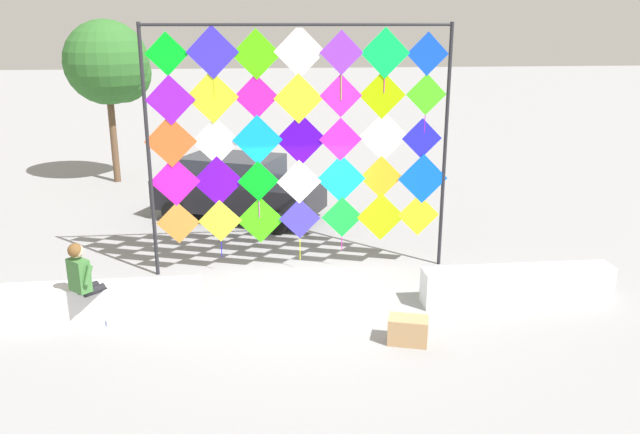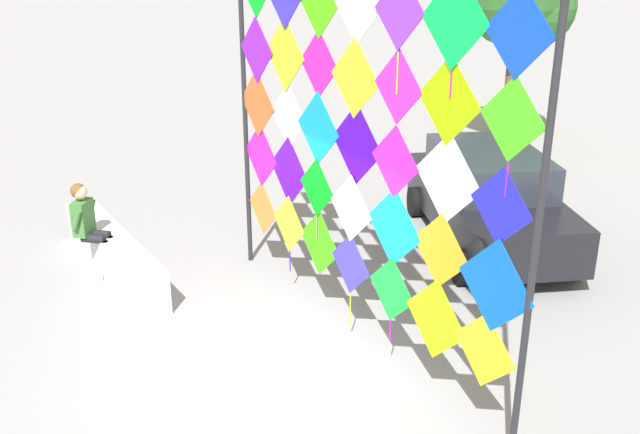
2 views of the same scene
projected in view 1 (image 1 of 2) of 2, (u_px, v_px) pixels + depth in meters
The scene contains 8 objects.
ground at pixel (311, 296), 11.49m from camera, with size 120.00×120.00×0.00m, color gray.
plaza_ledge_left at pixel (97, 303), 10.48m from camera, with size 3.36×0.48×0.63m, color silver.
plaza_ledge_right at pixel (517, 285), 11.20m from camera, with size 3.36×0.48×0.63m, color silver.
kite_display_rack at pixel (298, 134), 11.98m from camera, with size 5.75×0.10×4.72m.
seated_vendor at pixel (85, 278), 10.04m from camera, with size 0.70×0.70×1.47m.
parked_car at pixel (237, 187), 15.88m from camera, with size 4.39×3.29×1.57m.
cardboard_box_large at pixel (408, 330), 9.77m from camera, with size 0.60×0.37×0.41m, color tan.
tree_broadleaf at pixel (111, 66), 18.84m from camera, with size 2.47×2.46×4.81m.
Camera 1 is at (-0.95, -10.54, 4.70)m, focal length 36.01 mm.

